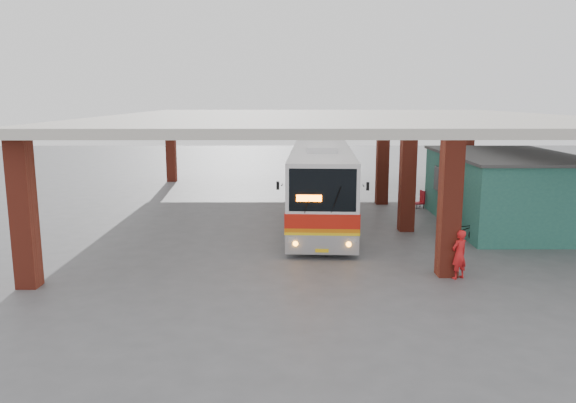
# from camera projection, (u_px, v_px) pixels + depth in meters

# --- Properties ---
(ground) EXTENTS (90.00, 90.00, 0.00)m
(ground) POSITION_uv_depth(u_px,v_px,m) (341.00, 250.00, 20.41)
(ground) COLOR #515154
(ground) RESTS_ON ground
(brick_columns) EXTENTS (20.10, 21.60, 4.35)m
(brick_columns) POSITION_uv_depth(u_px,v_px,m) (363.00, 172.00, 24.93)
(brick_columns) COLOR maroon
(brick_columns) RESTS_ON ground
(canopy_roof) EXTENTS (21.00, 23.00, 0.30)m
(canopy_roof) POSITION_uv_depth(u_px,v_px,m) (339.00, 118.00, 25.98)
(canopy_roof) COLOR beige
(canopy_roof) RESTS_ON brick_columns
(shop_building) EXTENTS (5.20, 8.20, 3.11)m
(shop_building) POSITION_uv_depth(u_px,v_px,m) (506.00, 189.00, 24.09)
(shop_building) COLOR #29675D
(shop_building) RESTS_ON ground
(coach_bus) EXTENTS (3.20, 12.21, 3.52)m
(coach_bus) POSITION_uv_depth(u_px,v_px,m) (321.00, 183.00, 24.61)
(coach_bus) COLOR white
(coach_bus) RESTS_ON ground
(motorcycle) EXTENTS (1.92, 1.28, 0.95)m
(motorcycle) POSITION_uv_depth(u_px,v_px,m) (461.00, 230.00, 21.44)
(motorcycle) COLOR black
(motorcycle) RESTS_ON ground
(pedestrian) EXTENTS (0.66, 0.59, 1.52)m
(pedestrian) POSITION_uv_depth(u_px,v_px,m) (459.00, 254.00, 17.02)
(pedestrian) COLOR red
(pedestrian) RESTS_ON ground
(red_chair) EXTENTS (0.57, 0.57, 0.89)m
(red_chair) POSITION_uv_depth(u_px,v_px,m) (421.00, 200.00, 28.02)
(red_chair) COLOR #B1121C
(red_chair) RESTS_ON ground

